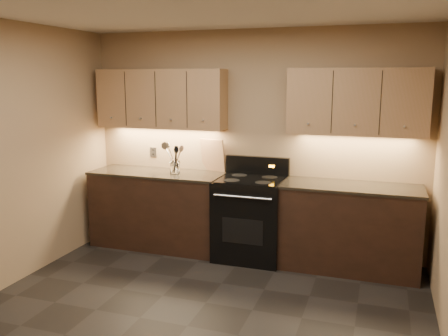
# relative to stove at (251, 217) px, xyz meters

# --- Properties ---
(floor) EXTENTS (4.00, 4.00, 0.00)m
(floor) POSITION_rel_stove_xyz_m (-0.08, -1.68, -0.48)
(floor) COLOR black
(floor) RESTS_ON ground
(ceiling) EXTENTS (4.00, 4.00, 0.00)m
(ceiling) POSITION_rel_stove_xyz_m (-0.08, -1.68, 2.12)
(ceiling) COLOR silver
(ceiling) RESTS_ON wall_back
(wall_back) EXTENTS (4.00, 0.04, 2.60)m
(wall_back) POSITION_rel_stove_xyz_m (-0.08, 0.32, 0.82)
(wall_back) COLOR #997B5A
(wall_back) RESTS_ON ground
(counter_left) EXTENTS (1.62, 0.62, 0.93)m
(counter_left) POSITION_rel_stove_xyz_m (-1.18, 0.02, -0.01)
(counter_left) COLOR black
(counter_left) RESTS_ON ground
(counter_right) EXTENTS (1.46, 0.62, 0.93)m
(counter_right) POSITION_rel_stove_xyz_m (1.10, 0.02, -0.01)
(counter_right) COLOR black
(counter_right) RESTS_ON ground
(stove) EXTENTS (0.76, 0.68, 1.14)m
(stove) POSITION_rel_stove_xyz_m (0.00, 0.00, 0.00)
(stove) COLOR black
(stove) RESTS_ON ground
(upper_cab_left) EXTENTS (1.60, 0.30, 0.70)m
(upper_cab_left) POSITION_rel_stove_xyz_m (-1.18, 0.17, 1.32)
(upper_cab_left) COLOR #A57552
(upper_cab_left) RESTS_ON wall_back
(upper_cab_right) EXTENTS (1.44, 0.30, 0.70)m
(upper_cab_right) POSITION_rel_stove_xyz_m (1.10, 0.17, 1.32)
(upper_cab_right) COLOR #A57552
(upper_cab_right) RESTS_ON wall_back
(outlet_plate) EXTENTS (0.08, 0.01, 0.12)m
(outlet_plate) POSITION_rel_stove_xyz_m (-1.38, 0.31, 0.64)
(outlet_plate) COLOR #B2B5BA
(outlet_plate) RESTS_ON wall_back
(utensil_crock) EXTENTS (0.12, 0.12, 0.15)m
(utensil_crock) POSITION_rel_stove_xyz_m (-0.95, 0.02, 0.52)
(utensil_crock) COLOR white
(utensil_crock) RESTS_ON counter_left
(cutting_board) EXTENTS (0.32, 0.14, 0.40)m
(cutting_board) POSITION_rel_stove_xyz_m (-0.56, 0.28, 0.65)
(cutting_board) COLOR tan
(cutting_board) RESTS_ON counter_left
(wooden_spoon) EXTENTS (0.18, 0.09, 0.33)m
(wooden_spoon) POSITION_rel_stove_xyz_m (-0.97, 0.01, 0.63)
(wooden_spoon) COLOR tan
(wooden_spoon) RESTS_ON utensil_crock
(black_spoon) EXTENTS (0.08, 0.09, 0.30)m
(black_spoon) POSITION_rel_stove_xyz_m (-0.94, 0.05, 0.62)
(black_spoon) COLOR black
(black_spoon) RESTS_ON utensil_crock
(black_turner) EXTENTS (0.11, 0.12, 0.33)m
(black_turner) POSITION_rel_stove_xyz_m (-0.94, -0.01, 0.63)
(black_turner) COLOR black
(black_turner) RESTS_ON utensil_crock
(steel_spatula) EXTENTS (0.21, 0.15, 0.40)m
(steel_spatula) POSITION_rel_stove_xyz_m (-0.92, 0.04, 0.66)
(steel_spatula) COLOR silver
(steel_spatula) RESTS_ON utensil_crock
(steel_skimmer) EXTENTS (0.26, 0.12, 0.38)m
(steel_skimmer) POSITION_rel_stove_xyz_m (-0.91, 0.01, 0.65)
(steel_skimmer) COLOR silver
(steel_skimmer) RESTS_ON utensil_crock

